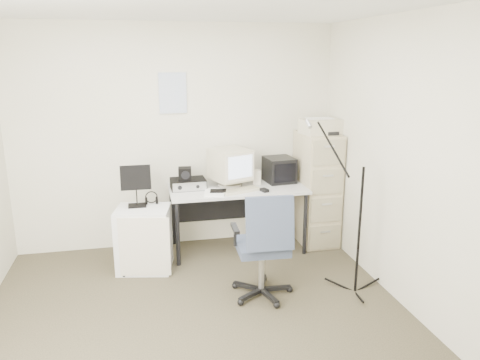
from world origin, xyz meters
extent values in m
cube|color=#2C291D|center=(0.00, 0.00, -0.01)|extent=(3.60, 3.60, 0.01)
cube|color=white|center=(0.00, 0.00, 2.50)|extent=(3.60, 3.60, 0.01)
cube|color=beige|center=(0.00, 1.80, 1.25)|extent=(3.60, 0.02, 2.50)
cube|color=beige|center=(0.00, -1.80, 1.25)|extent=(3.60, 0.02, 2.50)
cube|color=beige|center=(1.80, 0.00, 1.25)|extent=(0.02, 3.60, 2.50)
cube|color=white|center=(-0.02, 1.79, 1.75)|extent=(0.30, 0.02, 0.44)
cube|color=tan|center=(1.58, 1.48, 0.65)|extent=(0.40, 0.60, 1.30)
cube|color=beige|center=(1.58, 1.43, 1.38)|extent=(0.46, 0.35, 0.16)
cube|color=silver|center=(0.63, 1.45, 0.36)|extent=(1.50, 0.70, 0.73)
cube|color=beige|center=(0.56, 1.53, 0.94)|extent=(0.50, 0.51, 0.42)
cube|color=black|center=(1.16, 1.59, 0.87)|extent=(0.35, 0.36, 0.29)
cube|color=beige|center=(0.87, 1.54, 0.81)|extent=(0.10, 0.10, 0.16)
cube|color=beige|center=(0.63, 1.28, 0.74)|extent=(0.46, 0.30, 0.02)
cube|color=black|center=(0.88, 1.23, 0.75)|extent=(0.09, 0.12, 0.03)
cube|color=black|center=(0.09, 1.53, 0.78)|extent=(0.38, 0.28, 0.11)
cube|color=black|center=(0.06, 1.50, 0.91)|extent=(0.15, 0.14, 0.14)
cube|color=white|center=(0.34, 1.28, 0.74)|extent=(0.26, 0.32, 0.02)
cube|color=beige|center=(1.05, 1.47, 0.19)|extent=(0.30, 0.43, 0.37)
cube|color=#3F4D66|center=(0.62, 0.35, 0.51)|extent=(0.61, 0.61, 1.01)
cube|color=silver|center=(-0.42, 1.15, 0.33)|extent=(0.60, 0.52, 0.66)
cube|color=black|center=(-0.46, 1.23, 0.88)|extent=(0.33, 0.21, 0.44)
torus|color=black|center=(-0.32, 1.28, 0.70)|extent=(0.17, 0.17, 0.03)
cylinder|color=black|center=(1.50, 0.23, 0.79)|extent=(0.03, 0.03, 1.57)
camera|label=1|loc=(-0.42, -3.43, 2.15)|focal=35.00mm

